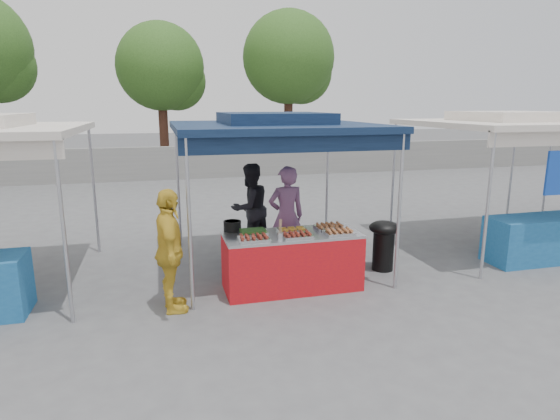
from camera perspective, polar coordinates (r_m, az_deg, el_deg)
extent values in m
plane|color=#555658|center=(7.23, 1.22, -9.17)|extent=(80.00, 80.00, 0.00)
cube|color=gray|center=(17.67, -8.64, 5.82)|extent=(40.00, 0.25, 1.20)
cylinder|color=#B2B3BA|center=(6.16, -10.97, -2.08)|extent=(0.05, 0.05, 2.30)
cylinder|color=#B2B3BA|center=(7.00, 14.31, -0.44)|extent=(0.05, 0.05, 2.30)
cylinder|color=#B2B3BA|center=(9.09, -12.30, 2.65)|extent=(0.05, 0.05, 2.30)
cylinder|color=#B2B3BA|center=(9.68, 5.75, 3.49)|extent=(0.05, 0.05, 2.30)
cube|color=#0F203E|center=(7.68, -0.77, 10.15)|extent=(3.20, 3.20, 0.10)
cube|color=#0F203E|center=(7.68, -0.77, 11.12)|extent=(1.65, 1.65, 0.18)
cube|color=#0F203E|center=(6.25, 2.59, 8.14)|extent=(3.20, 0.04, 0.25)
cylinder|color=#B2B3BA|center=(6.25, -24.82, -2.82)|extent=(0.05, 0.05, 2.30)
cylinder|color=#B2B3BA|center=(9.15, -21.71, 2.10)|extent=(0.05, 0.05, 2.30)
cylinder|color=#B2B3BA|center=(7.83, 23.96, 0.22)|extent=(0.05, 0.05, 2.30)
cylinder|color=#B2B3BA|center=(10.30, 13.62, 3.75)|extent=(0.05, 0.05, 2.30)
cylinder|color=#B2B3BA|center=(12.01, 26.38, 4.03)|extent=(0.05, 0.05, 2.30)
cube|color=beige|center=(9.79, 26.10, 9.44)|extent=(3.20, 3.20, 0.10)
cube|color=beige|center=(9.79, 26.18, 10.20)|extent=(1.65, 1.65, 0.18)
cube|color=#1D5E9B|center=(9.34, 28.88, -3.12)|extent=(1.80, 0.70, 0.80)
cylinder|color=#B2B3BA|center=(12.68, 29.81, 4.07)|extent=(0.05, 0.05, 2.30)
cylinder|color=#3E2117|center=(19.59, -14.00, 9.94)|extent=(0.36, 0.36, 3.71)
sphere|color=#31591D|center=(19.62, -14.38, 16.59)|extent=(3.39, 3.39, 3.39)
sphere|color=#31591D|center=(19.81, -12.50, 15.11)|extent=(2.33, 2.33, 2.33)
cylinder|color=#3E2117|center=(19.89, 1.02, 10.89)|extent=(0.36, 0.36, 4.08)
sphere|color=#31591D|center=(19.97, 1.05, 18.10)|extent=(3.73, 3.73, 3.73)
sphere|color=#31591D|center=(20.28, 2.58, 16.36)|extent=(2.57, 2.57, 2.57)
cube|color=red|center=(7.00, 1.46, -6.39)|extent=(2.00, 0.80, 0.81)
cube|color=#B2B3BA|center=(6.87, 1.48, -3.04)|extent=(2.00, 0.80, 0.04)
cube|color=silver|center=(6.49, -3.25, -3.60)|extent=(0.42, 0.30, 0.05)
cube|color=maroon|center=(6.48, -3.25, -3.29)|extent=(0.35, 0.25, 0.02)
cube|color=silver|center=(6.64, 2.09, -3.21)|extent=(0.42, 0.30, 0.05)
cube|color=maroon|center=(6.63, 2.09, -2.90)|extent=(0.35, 0.25, 0.02)
cube|color=silver|center=(6.85, 7.19, -2.82)|extent=(0.42, 0.30, 0.05)
cube|color=#A76239|center=(6.84, 7.20, -2.52)|extent=(0.35, 0.25, 0.02)
cube|color=silver|center=(6.81, -3.33, -2.82)|extent=(0.42, 0.30, 0.05)
cube|color=#28531C|center=(6.80, -3.33, -2.52)|extent=(0.35, 0.25, 0.02)
cube|color=silver|center=(6.92, 1.49, -2.54)|extent=(0.42, 0.30, 0.05)
cube|color=orange|center=(6.91, 1.49, -2.24)|extent=(0.35, 0.25, 0.02)
cube|color=silver|center=(7.12, 6.03, -2.16)|extent=(0.42, 0.30, 0.05)
cube|color=#A76239|center=(7.12, 6.04, -1.87)|extent=(0.35, 0.25, 0.02)
cylinder|color=black|center=(7.02, -5.83, -1.95)|extent=(0.26, 0.26, 0.15)
cylinder|color=#B2B3BA|center=(6.50, 0.03, -3.28)|extent=(0.09, 0.09, 0.11)
cylinder|color=black|center=(7.97, 12.47, -4.81)|extent=(0.35, 0.35, 0.67)
ellipsoid|color=black|center=(7.86, 12.60, -2.08)|extent=(0.50, 0.50, 0.22)
cube|color=#133C9B|center=(7.57, -3.24, -6.88)|extent=(0.53, 0.37, 0.32)
cube|color=#133C9B|center=(7.77, 2.35, -6.39)|extent=(0.51, 0.36, 0.31)
cube|color=#133C9B|center=(7.68, 2.37, -4.31)|extent=(0.47, 0.33, 0.28)
imported|color=#83537B|center=(7.85, 0.78, -0.82)|extent=(0.65, 0.44, 1.71)
imported|color=black|center=(8.67, -3.66, 0.25)|extent=(1.00, 0.92, 1.65)
imported|color=gold|center=(6.28, -13.28, -4.94)|extent=(0.45, 0.99, 1.66)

